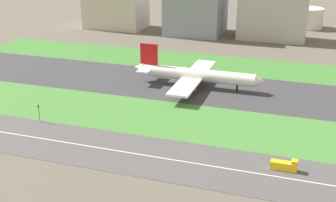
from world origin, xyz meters
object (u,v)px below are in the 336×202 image
truck_0 (285,166)px  traffic_light (39,112)px  airliner (194,75)px  office_tower (274,7)px  fuel_tank_west (268,18)px  terminal_building (116,0)px  fuel_tank_centre (308,18)px

truck_0 → traffic_light: traffic_light is taller
airliner → office_tower: 117.78m
fuel_tank_west → airliner: bearing=-96.3°
terminal_building → fuel_tank_centre: (141.34, 45.00, -13.55)m
airliner → truck_0: (48.71, -68.00, -4.56)m
terminal_building → traffic_light: bearing=-75.4°
traffic_light → terminal_building: 180.61m
office_tower → fuel_tank_centre: (22.86, 45.00, -14.23)m
traffic_light → office_tower: (73.13, 174.01, 17.58)m
office_tower → fuel_tank_west: 48.26m
airliner → terminal_building: size_ratio=1.46×
airliner → truck_0: 83.77m
fuel_tank_centre → fuel_tank_west: bearing=180.0°
traffic_light → terminal_building: bearing=104.6°
airliner → fuel_tank_centre: 166.09m
traffic_light → fuel_tank_centre: 239.14m
office_tower → traffic_light: bearing=-112.8°
office_tower → terminal_building: bearing=180.0°
fuel_tank_centre → airliner: bearing=-106.8°
terminal_building → office_tower: bearing=0.0°
traffic_light → office_tower: 189.56m
truck_0 → office_tower: bearing=97.4°
airliner → office_tower: bearing=77.6°
airliner → office_tower: (25.13, 114.00, 15.64)m
fuel_tank_west → fuel_tank_centre: (30.33, 0.00, 1.53)m
terminal_building → fuel_tank_centre: bearing=17.7°
truck_0 → fuel_tank_west: (-31.05, 227.00, 4.44)m
fuel_tank_centre → truck_0: bearing=-89.8°
traffic_light → fuel_tank_centre: size_ratio=0.33×
airliner → terminal_building: terminal_building is taller
truck_0 → airliner: bearing=125.6°
office_tower → fuel_tank_west: (-7.47, 45.00, -15.77)m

